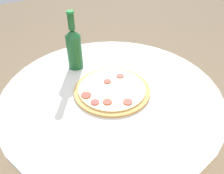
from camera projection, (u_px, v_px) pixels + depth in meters
The scene contains 3 objects.
table at pixel (111, 121), 1.03m from camera, with size 0.91×0.91×0.70m.
pizza at pixel (112, 89), 0.91m from camera, with size 0.32×0.32×0.02m.
beer_bottle at pixel (74, 47), 1.00m from camera, with size 0.07×0.07×0.27m.
Camera 1 is at (0.40, 0.60, 1.27)m, focal length 35.00 mm.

